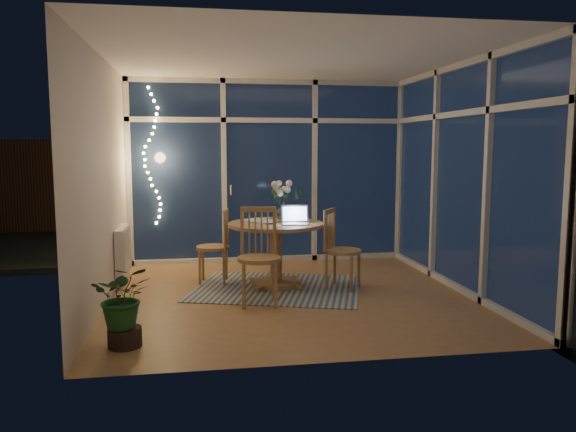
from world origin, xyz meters
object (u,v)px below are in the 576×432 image
object	(u,v)px
flower_vase	(284,212)
potted_plant	(124,302)
dining_table	(276,255)
chair_front	(259,256)
chair_left	(213,246)
laptop	(296,214)
chair_right	(343,249)

from	to	relation	value
flower_vase	potted_plant	size ratio (longest dim) A/B	0.28
dining_table	chair_front	world-z (taller)	chair_front
dining_table	chair_front	bearing A→B (deg)	-110.78
flower_vase	chair_left	bearing A→B (deg)	173.57
laptop	flower_vase	size ratio (longest dim) A/B	1.51
flower_vase	potted_plant	world-z (taller)	flower_vase
dining_table	chair_front	xyz separation A→B (m)	(-0.28, -0.74, 0.13)
chair_left	chair_right	bearing A→B (deg)	77.54
chair_right	chair_front	distance (m)	1.15
chair_front	chair_left	bearing A→B (deg)	117.66
chair_right	potted_plant	xyz separation A→B (m)	(-2.28, -1.56, -0.10)
dining_table	potted_plant	bearing A→B (deg)	-130.11
chair_left	laptop	world-z (taller)	laptop
laptop	flower_vase	world-z (taller)	laptop
potted_plant	chair_left	bearing A→B (deg)	69.52
dining_table	chair_right	distance (m)	0.80
chair_front	flower_vase	xyz separation A→B (m)	(0.41, 0.96, 0.35)
laptop	flower_vase	bearing A→B (deg)	104.68
chair_left	potted_plant	distance (m)	2.27
chair_front	laptop	world-z (taller)	chair_front
dining_table	chair_left	size ratio (longest dim) A/B	1.22
dining_table	flower_vase	bearing A→B (deg)	58.27
dining_table	laptop	xyz separation A→B (m)	(0.21, -0.17, 0.50)
chair_left	flower_vase	bearing A→B (deg)	91.85
chair_left	chair_right	world-z (taller)	chair_right
chair_left	flower_vase	size ratio (longest dim) A/B	4.38
laptop	potted_plant	xyz separation A→B (m)	(-1.73, -1.64, -0.50)
chair_front	laptop	distance (m)	0.84
dining_table	chair_right	size ratio (longest dim) A/B	1.18
chair_front	flower_vase	bearing A→B (deg)	71.12
chair_right	flower_vase	size ratio (longest dim) A/B	4.53
chair_front	laptop	xyz separation A→B (m)	(0.49, 0.57, 0.37)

